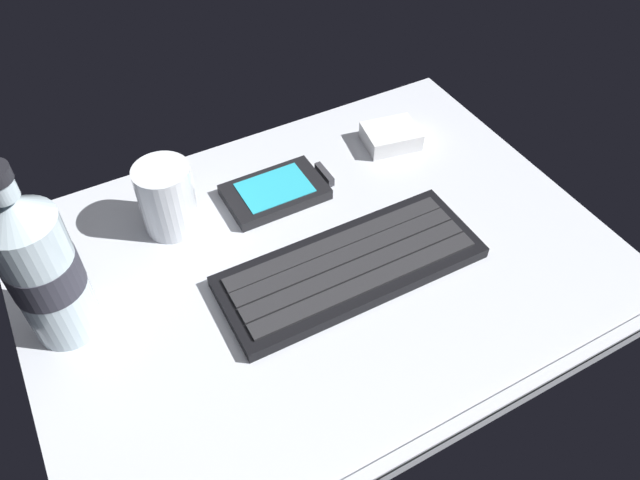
{
  "coord_description": "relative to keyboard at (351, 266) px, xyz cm",
  "views": [
    {
      "loc": [
        -21.48,
        -39.36,
        51.62
      ],
      "look_at": [
        0.0,
        0.0,
        3.0
      ],
      "focal_mm": 34.33,
      "sensor_mm": 36.0,
      "label": 1
    }
  ],
  "objects": [
    {
      "name": "juice_cup",
      "position": [
        -14.66,
        16.1,
        3.1
      ],
      "size": [
        6.4,
        6.4,
        8.5
      ],
      "color": "silver",
      "rests_on": "ground_plane"
    },
    {
      "name": "water_bottle",
      "position": [
        -28.65,
        7.57,
        8.2
      ],
      "size": [
        6.73,
        6.73,
        20.8
      ],
      "color": "silver",
      "rests_on": "ground_plane"
    },
    {
      "name": "ground_plane",
      "position": [
        -2.06,
        3.0,
        -1.79
      ],
      "size": [
        64.0,
        48.0,
        2.8
      ],
      "color": "silver"
    },
    {
      "name": "keyboard",
      "position": [
        0.0,
        0.0,
        0.0
      ],
      "size": [
        29.07,
        11.19,
        1.7
      ],
      "color": "black",
      "rests_on": "ground_plane"
    },
    {
      "name": "charger_block",
      "position": [
        16.01,
        16.65,
        0.39
      ],
      "size": [
        7.9,
        6.78,
        2.4
      ],
      "primitive_type": "cube",
      "rotation": [
        0.0,
        0.0,
        -0.18
      ],
      "color": "white",
      "rests_on": "ground_plane"
    },
    {
      "name": "handheld_device",
      "position": [
        -1.4,
        14.73,
        -0.08
      ],
      "size": [
        12.81,
        7.62,
        1.5
      ],
      "color": "black",
      "rests_on": "ground_plane"
    }
  ]
}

